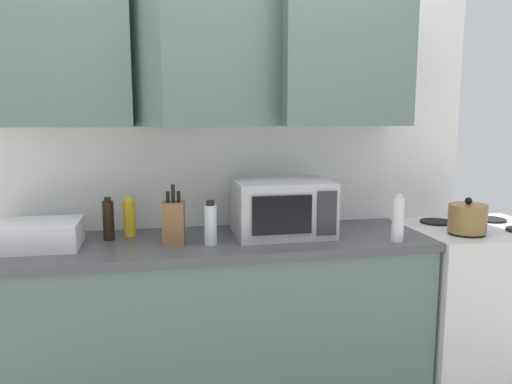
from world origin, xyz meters
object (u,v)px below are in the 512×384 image
microwave (282,208)px  bottle_white_jar (398,219)px  dish_rack (37,235)px  bottle_soy_dark (108,220)px  stove_range (473,305)px  kettle (467,218)px  bottle_yellow_mustard (130,218)px  knife_block (174,222)px  bottle_clear_tall (210,224)px

microwave → bottle_white_jar: (0.51, -0.24, -0.03)m
dish_rack → bottle_soy_dark: bearing=14.7°
stove_range → bottle_soy_dark: bearing=177.0°
kettle → bottle_white_jar: size_ratio=0.82×
stove_range → bottle_soy_dark: size_ratio=4.30×
bottle_white_jar → bottle_soy_dark: bottle_white_jar is taller
stove_range → bottle_yellow_mustard: bottle_yellow_mustard is taller
bottle_white_jar → microwave: bearing=154.9°
stove_range → microwave: 1.25m
bottle_soy_dark → dish_rack: bearing=-165.3°
knife_block → bottle_soy_dark: size_ratio=1.34×
bottle_soy_dark → bottle_clear_tall: bearing=-21.3°
knife_block → bottle_white_jar: size_ratio=1.23×
stove_range → microwave: bearing=178.0°
knife_block → bottle_yellow_mustard: 0.29m
bottle_white_jar → bottle_yellow_mustard: (-1.27, 0.37, -0.02)m
kettle → microwave: microwave is taller
dish_rack → knife_block: (0.62, -0.05, 0.04)m
microwave → kettle: bearing=-10.9°
knife_block → bottle_soy_dark: bearing=156.4°
microwave → stove_range: bearing=-2.0°
bottle_clear_tall → dish_rack: bearing=172.4°
bottle_soy_dark → bottle_yellow_mustard: bearing=34.9°
bottle_yellow_mustard → knife_block: bearing=-43.5°
dish_rack → bottle_soy_dark: size_ratio=1.79×
stove_range → bottle_clear_tall: bottle_clear_tall is taller
knife_block → bottle_yellow_mustard: size_ratio=1.41×
kettle → stove_range: bearing=39.5°
dish_rack → kettle: bearing=-4.4°
bottle_white_jar → bottle_soy_dark: bearing=167.5°
stove_range → bottle_yellow_mustard: size_ratio=4.52×
microwave → bottle_clear_tall: (-0.38, -0.12, -0.04)m
dish_rack → bottle_yellow_mustard: size_ratio=1.88×
bottle_clear_tall → bottle_soy_dark: bearing=158.7°
stove_range → bottle_yellow_mustard: (-1.86, 0.17, 0.54)m
stove_range → bottle_soy_dark: 2.03m
bottle_clear_tall → bottle_white_jar: bearing=-7.5°
microwave → dish_rack: 1.17m
kettle → dish_rack: size_ratio=0.50×
stove_range → bottle_white_jar: bearing=-161.0°
kettle → microwave: (-0.93, 0.18, 0.06)m
microwave → bottle_yellow_mustard: 0.77m
kettle → bottle_yellow_mustard: (-1.69, 0.31, 0.01)m
kettle → bottle_soy_dark: bottle_soy_dark is taller
bottle_yellow_mustard → bottle_clear_tall: (0.38, -0.25, 0.01)m
bottle_white_jar → bottle_clear_tall: 0.90m
dish_rack → knife_block: bearing=-5.0°
stove_range → kettle: bearing=-140.5°
kettle → bottle_yellow_mustard: size_ratio=0.94×
kettle → bottle_soy_dark: bearing=172.3°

